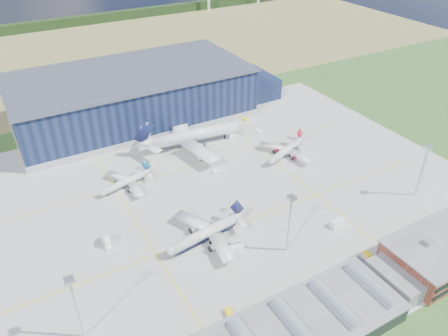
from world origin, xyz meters
TOP-DOWN VIEW (x-y plane):
  - ground at (0.00, 0.00)m, footprint 600.00×600.00m
  - apron at (0.00, 10.00)m, footprint 220.00×160.00m
  - farmland at (0.00, 220.00)m, footprint 600.00×220.00m
  - treeline at (0.00, 300.00)m, footprint 600.00×8.00m
  - hangar at (2.81, 94.80)m, footprint 145.00×62.00m
  - glass_concourse at (-6.45, -60.00)m, footprint 78.00×23.00m
  - light_mast_west at (-60.00, -30.00)m, footprint 2.60×2.60m
  - light_mast_center at (10.00, -30.00)m, footprint 2.60×2.60m
  - light_mast_east at (75.00, -30.00)m, footprint 2.60×2.60m
  - airliner_navy at (-12.78, -12.00)m, footprint 38.56×37.93m
  - airliner_red at (46.80, 20.89)m, footprint 37.51×37.15m
  - airliner_widebody at (14.29, 51.39)m, footprint 58.33×57.29m
  - airliner_regional at (-26.29, 33.56)m, footprint 31.43×31.03m
  - gse_tug_a at (-20.95, -43.80)m, footprint 2.73×3.75m
  - gse_tug_b at (32.40, -46.00)m, footprint 2.45×3.17m
  - gse_van_a at (-5.94, -21.84)m, footprint 5.97×2.77m
  - gse_cart_a at (49.51, 47.10)m, footprint 2.63×3.29m
  - gse_van_b at (34.67, 47.10)m, footprint 4.72×3.96m
  - gse_tug_c at (50.80, 62.00)m, footprint 2.55×3.49m
  - gse_cart_b at (12.40, 24.28)m, footprint 3.75×3.28m
  - gse_van_c at (34.19, -29.09)m, footprint 5.68×2.84m
  - airstair at (-43.36, 3.82)m, footprint 2.46×5.00m
  - car_a at (12.76, -48.00)m, footprint 3.97×2.63m
  - car_b at (36.88, -48.00)m, footprint 4.11×2.11m

SIDE VIEW (x-z plane):
  - ground at x=0.00m, z-range 0.00..0.00m
  - farmland at x=0.00m, z-range -0.01..0.01m
  - apron at x=0.00m, z-range -0.01..0.07m
  - gse_tug_b at x=32.40m, z-range 0.00..1.23m
  - gse_cart_a at x=49.51m, z-range 0.00..1.25m
  - car_a at x=12.76m, z-range 0.00..1.26m
  - car_b at x=36.88m, z-range 0.00..1.29m
  - gse_cart_b at x=12.40m, z-range 0.00..1.36m
  - gse_tug_c at x=50.80m, z-range 0.00..1.38m
  - gse_tug_a at x=-20.95m, z-range 0.00..1.41m
  - gse_van_b at x=34.67m, z-range 0.00..1.98m
  - gse_van_a at x=-5.94m, z-range 0.00..2.57m
  - gse_van_c at x=34.19m, z-range 0.00..2.69m
  - airstair at x=-43.36m, z-range 0.00..3.08m
  - glass_concourse at x=-6.45m, z-range -0.61..7.99m
  - treeline at x=0.00m, z-range 0.00..8.00m
  - airliner_regional at x=-26.29m, z-range 0.00..8.45m
  - airliner_red at x=46.80m, z-range 0.00..9.47m
  - airliner_navy at x=-12.78m, z-range 0.00..11.15m
  - airliner_widebody at x=14.29m, z-range 0.00..17.38m
  - hangar at x=2.81m, z-range -1.43..24.67m
  - light_mast_west at x=-60.00m, z-range 3.93..26.93m
  - light_mast_center at x=10.00m, z-range 3.93..26.93m
  - light_mast_east at x=75.00m, z-range 3.93..26.93m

